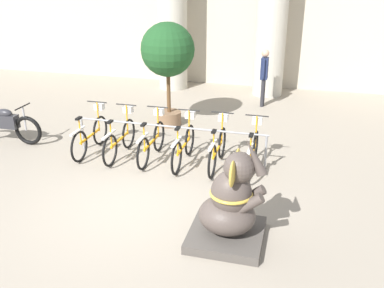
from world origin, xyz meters
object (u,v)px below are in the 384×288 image
object	(u,v)px
potted_tree	(168,54)
bicycle_3	(184,145)
bicycle_4	(218,148)
elephant_statue	(230,206)
bicycle_5	(253,152)
bicycle_1	(120,138)
bicycle_2	(152,141)
person_pedestrian	(264,73)
bicycle_0	(91,135)
motorcycle	(3,124)

from	to	relation	value
potted_tree	bicycle_3	bearing A→B (deg)	-64.91
bicycle_4	elephant_statue	xyz separation A→B (m)	(0.70, -2.51, 0.17)
bicycle_3	potted_tree	bearing A→B (deg)	115.09
bicycle_5	bicycle_1	bearing A→B (deg)	179.97
bicycle_4	bicycle_2	bearing A→B (deg)	179.46
elephant_statue	person_pedestrian	distance (m)	6.99
bicycle_3	bicycle_4	bearing A→B (deg)	1.70
bicycle_0	person_pedestrian	bearing A→B (deg)	52.85
bicycle_0	bicycle_1	xyz separation A→B (m)	(0.73, -0.03, 0.00)
bicycle_1	person_pedestrian	distance (m)	5.22
bicycle_5	bicycle_2	bearing A→B (deg)	179.30
bicycle_4	motorcycle	distance (m)	5.18
bicycle_2	elephant_statue	xyz separation A→B (m)	(2.16, -2.53, 0.17)
bicycle_1	motorcycle	distance (m)	3.00
bicycle_3	bicycle_5	size ratio (longest dim) A/B	1.00
elephant_statue	bicycle_1	bearing A→B (deg)	139.09
bicycle_0	bicycle_5	distance (m)	3.64
bicycle_0	motorcycle	bearing A→B (deg)	179.89
elephant_statue	bicycle_0	bearing A→B (deg)	145.01
elephant_statue	bicycle_4	bearing A→B (deg)	105.61
bicycle_3	bicycle_0	bearing A→B (deg)	178.98
motorcycle	potted_tree	world-z (taller)	potted_tree
bicycle_2	bicycle_5	size ratio (longest dim) A/B	1.00
bicycle_1	potted_tree	distance (m)	2.67
bicycle_5	elephant_statue	world-z (taller)	elephant_statue
bicycle_1	bicycle_3	xyz separation A→B (m)	(1.46, -0.01, 0.00)
bicycle_3	potted_tree	size ratio (longest dim) A/B	0.64
bicycle_0	bicycle_5	bearing A→B (deg)	-0.47
motorcycle	bicycle_2	bearing A→B (deg)	-0.12
elephant_statue	person_pedestrian	world-z (taller)	elephant_statue
bicycle_0	elephant_statue	world-z (taller)	elephant_statue
bicycle_3	person_pedestrian	bearing A→B (deg)	75.22
bicycle_1	person_pedestrian	size ratio (longest dim) A/B	1.00
motorcycle	bicycle_0	bearing A→B (deg)	-0.11
bicycle_5	motorcycle	distance (m)	5.91
bicycle_0	elephant_statue	distance (m)	4.41
bicycle_5	bicycle_0	bearing A→B (deg)	179.53
potted_tree	bicycle_1	bearing A→B (deg)	-101.01
bicycle_1	bicycle_2	world-z (taller)	same
bicycle_2	potted_tree	world-z (taller)	potted_tree
bicycle_1	bicycle_4	xyz separation A→B (m)	(2.18, 0.01, 0.00)
bicycle_5	potted_tree	world-z (taller)	potted_tree
bicycle_0	person_pedestrian	world-z (taller)	person_pedestrian
bicycle_5	elephant_statue	bearing A→B (deg)	-90.59
bicycle_2	bicycle_4	world-z (taller)	same
bicycle_0	motorcycle	xyz separation A→B (m)	(-2.27, 0.00, 0.05)
bicycle_2	bicycle_0	bearing A→B (deg)	179.87
bicycle_3	potted_tree	world-z (taller)	potted_tree
bicycle_2	bicycle_4	xyz separation A→B (m)	(1.46, -0.01, 0.00)
bicycle_3	motorcycle	world-z (taller)	bicycle_3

